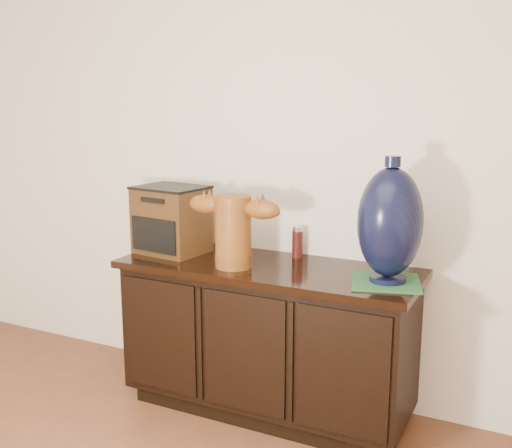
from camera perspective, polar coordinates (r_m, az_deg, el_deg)
The scene contains 6 objects.
sideboard at distance 3.01m, azimuth 1.10°, elevation -10.69°, with size 1.46×0.56×0.75m.
terracotta_vessel at distance 2.82m, azimuth -2.19°, elevation -0.31°, with size 0.48×0.18×0.34m.
tv_radio at distance 3.13m, azimuth -8.07°, elevation 0.42°, with size 0.38×0.32×0.35m.
green_mat at distance 2.68m, azimuth 12.28°, elevation -5.40°, with size 0.29×0.29×0.01m, color #285A2F.
lamp_base at distance 2.61m, azimuth 12.64°, elevation 0.10°, with size 0.35×0.35×0.54m.
spray_can at distance 3.02m, azimuth 3.96°, elevation -1.75°, with size 0.05×0.05×0.16m.
Camera 1 is at (1.18, -0.30, 1.53)m, focal length 42.00 mm.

